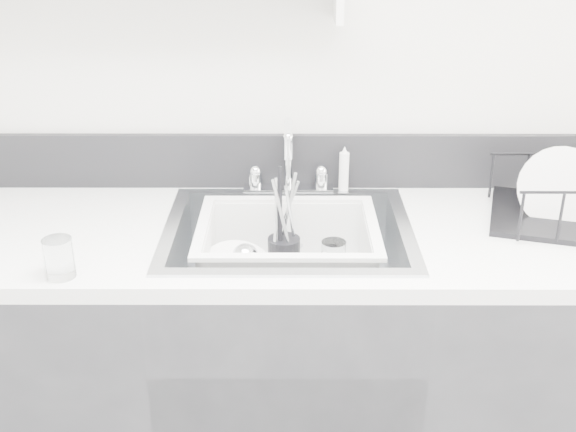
{
  "coord_description": "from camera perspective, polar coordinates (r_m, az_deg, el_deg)",
  "views": [
    {
      "loc": [
        0.0,
        -0.5,
        1.72
      ],
      "look_at": [
        0.0,
        1.14,
        0.98
      ],
      "focal_mm": 45.0,
      "sensor_mm": 36.0,
      "label": 1
    }
  ],
  "objects": [
    {
      "name": "sink",
      "position": [
        1.91,
        0.0,
        -3.5
      ],
      "size": [
        0.64,
        0.52,
        0.2
      ],
      "primitive_type": null,
      "color": "silver",
      "rests_on": "counter_run"
    },
    {
      "name": "faucet",
      "position": [
        2.07,
        0.02,
        3.36
      ],
      "size": [
        0.26,
        0.18,
        0.23
      ],
      "color": "silver",
      "rests_on": "counter_run"
    },
    {
      "name": "plate_stack",
      "position": [
        1.91,
        -3.79,
        -4.84
      ],
      "size": [
        0.23,
        0.23,
        0.09
      ],
      "rotation": [
        0.0,
        0.0,
        0.05
      ],
      "color": "white",
      "rests_on": "wash_tub"
    },
    {
      "name": "side_sprayer",
      "position": [
        2.08,
        4.44,
        3.69
      ],
      "size": [
        0.03,
        0.03,
        0.14
      ],
      "primitive_type": "cylinder",
      "color": "silver",
      "rests_on": "counter_run"
    },
    {
      "name": "utensil_cup",
      "position": [
        1.94,
        -0.33,
        -3.0
      ],
      "size": [
        0.09,
        0.09,
        0.29
      ],
      "rotation": [
        0.0,
        0.0,
        -0.16
      ],
      "color": "black",
      "rests_on": "wash_tub"
    },
    {
      "name": "tumbler_counter",
      "position": [
        1.7,
        -17.64,
        -3.18
      ],
      "size": [
        0.09,
        0.09,
        0.09
      ],
      "primitive_type": "cylinder",
      "rotation": [
        0.0,
        0.0,
        0.32
      ],
      "color": "white",
      "rests_on": "counter_run"
    },
    {
      "name": "tumbler_in_tub",
      "position": [
        1.95,
        3.61,
        -3.32
      ],
      "size": [
        0.07,
        0.07,
        0.1
      ],
      "primitive_type": "cylinder",
      "rotation": [
        0.0,
        0.0,
        0.01
      ],
      "color": "white",
      "rests_on": "wash_tub"
    },
    {
      "name": "backsplash",
      "position": [
        2.11,
        0.03,
        4.37
      ],
      "size": [
        3.2,
        0.02,
        0.16
      ],
      "primitive_type": "cube",
      "color": "black",
      "rests_on": "counter_run"
    },
    {
      "name": "wash_tub",
      "position": [
        1.91,
        -0.02,
        -3.05
      ],
      "size": [
        0.49,
        0.4,
        0.18
      ],
      "primitive_type": null,
      "rotation": [
        0.0,
        0.0,
        -0.04
      ],
      "color": "silver",
      "rests_on": "sink"
    },
    {
      "name": "bowl_small",
      "position": [
        1.88,
        2.62,
        -5.59
      ],
      "size": [
        0.12,
        0.12,
        0.03
      ],
      "primitive_type": "imported",
      "rotation": [
        0.0,
        0.0,
        -0.24
      ],
      "color": "white",
      "rests_on": "wash_tub"
    },
    {
      "name": "counter_run",
      "position": [
        2.11,
        0.0,
        -12.45
      ],
      "size": [
        3.2,
        0.62,
        0.92
      ],
      "color": "#2A2A2D",
      "rests_on": "ground"
    },
    {
      "name": "ladle",
      "position": [
        1.92,
        -1.4,
        -4.02
      ],
      "size": [
        0.3,
        0.17,
        0.08
      ],
      "primitive_type": null,
      "rotation": [
        0.0,
        0.0,
        -0.27
      ],
      "color": "silver",
      "rests_on": "wash_tub"
    }
  ]
}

